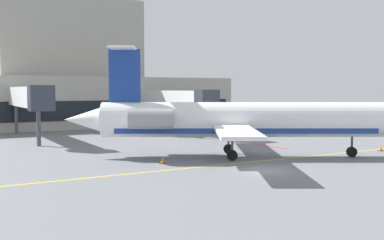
{
  "coord_description": "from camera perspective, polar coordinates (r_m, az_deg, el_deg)",
  "views": [
    {
      "loc": [
        -20.84,
        -26.28,
        5.99
      ],
      "look_at": [
        0.83,
        12.03,
        3.0
      ],
      "focal_mm": 42.29,
      "sensor_mm": 36.0,
      "label": 1
    }
  ],
  "objects": [
    {
      "name": "baggage_tug",
      "position": [
        62.59,
        3.11,
        -0.78
      ],
      "size": [
        3.45,
        3.57,
        1.99
      ],
      "color": "#E5B20C",
      "rests_on": "ground"
    },
    {
      "name": "safety_cone_bravo",
      "position": [
        47.81,
        22.7,
        -3.31
      ],
      "size": [
        0.47,
        0.47,
        0.55
      ],
      "color": "orange",
      "rests_on": "ground"
    },
    {
      "name": "safety_cone_alpha",
      "position": [
        36.76,
        -3.72,
        -5.11
      ],
      "size": [
        0.47,
        0.47,
        0.55
      ],
      "color": "orange",
      "rests_on": "ground"
    },
    {
      "name": "jet_bridge_east",
      "position": [
        61.57,
        -2.45,
        2.57
      ],
      "size": [
        2.4,
        21.4,
        5.94
      ],
      "color": "silver",
      "rests_on": "ground"
    },
    {
      "name": "ground",
      "position": [
        34.08,
        8.83,
        -6.37
      ],
      "size": [
        120.0,
        120.0,
        0.11
      ],
      "color": "slate"
    },
    {
      "name": "pushback_tractor",
      "position": [
        57.85,
        -2.18,
        -1.07
      ],
      "size": [
        3.4,
        4.2,
        2.2
      ],
      "color": "#1E4CB2",
      "rests_on": "ground"
    },
    {
      "name": "jet_bridge_west",
      "position": [
        56.5,
        -20.06,
        2.68
      ],
      "size": [
        2.4,
        19.64,
        6.42
      ],
      "color": "silver",
      "rests_on": "ground"
    },
    {
      "name": "regional_jet",
      "position": [
        40.04,
        5.86,
        0.01
      ],
      "size": [
        28.62,
        21.37,
        9.61
      ],
      "color": "white",
      "rests_on": "ground"
    },
    {
      "name": "terminal_building",
      "position": [
        75.53,
        -16.26,
        4.62
      ],
      "size": [
        58.18,
        13.9,
        20.83
      ],
      "color": "#ADA89E",
      "rests_on": "ground"
    }
  ]
}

